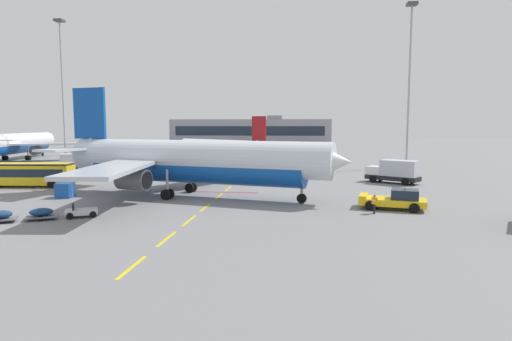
{
  "coord_description": "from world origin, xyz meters",
  "views": [
    {
      "loc": [
        27.53,
        -27.31,
        7.85
      ],
      "look_at": [
        21.38,
        25.4,
        2.24
      ],
      "focal_mm": 30.38,
      "sensor_mm": 36.0,
      "label": 1
    }
  ],
  "objects": [
    {
      "name": "airliner_far_center",
      "position": [
        -36.99,
        63.52,
        3.81
      ],
      "size": [
        32.9,
        33.49,
        11.76
      ],
      "color": "white",
      "rests_on": "ground"
    },
    {
      "name": "apron_shuttle_bus",
      "position": [
        -8.11,
        23.63,
        1.75
      ],
      "size": [
        12.23,
        3.92,
        3.0
      ],
      "color": "yellow",
      "rests_on": "ground"
    },
    {
      "name": "airliner_mid_left",
      "position": [
        10.18,
        60.22,
        3.07
      ],
      "size": [
        24.54,
        22.8,
        9.47
      ],
      "color": "white",
      "rests_on": "ground"
    },
    {
      "name": "apron_light_mast_near",
      "position": [
        -24.59,
        61.29,
        18.24
      ],
      "size": [
        1.8,
        1.8,
        29.99
      ],
      "color": "slate",
      "rests_on": "ground"
    },
    {
      "name": "ground_crew_worker",
      "position": [
        33.59,
        11.48,
        0.97
      ],
      "size": [
        0.5,
        0.59,
        1.71
      ],
      "color": "#191E38",
      "rests_on": "ground"
    },
    {
      "name": "ground_power_truck",
      "position": [
        39.33,
        32.35,
        1.65
      ],
      "size": [
        7.14,
        5.91,
        3.14
      ],
      "color": "black",
      "rests_on": "ground"
    },
    {
      "name": "pushback_tug",
      "position": [
        35.81,
        13.8,
        0.9
      ],
      "size": [
        6.45,
        4.12,
        2.08
      ],
      "color": "yellow",
      "rests_on": "ground"
    },
    {
      "name": "apron_light_mast_far",
      "position": [
        45.77,
        54.38,
        17.9
      ],
      "size": [
        1.8,
        1.8,
        29.35
      ],
      "color": "slate",
      "rests_on": "ground"
    },
    {
      "name": "uld_cargo_container",
      "position": [
        1.61,
        16.3,
        0.8
      ],
      "size": [
        1.67,
        1.63,
        1.6
      ],
      "color": "#194C9E",
      "rests_on": "ground"
    },
    {
      "name": "baggage_train",
      "position": [
        4.42,
        5.03,
        0.53
      ],
      "size": [
        10.98,
        6.62,
        1.14
      ],
      "color": "silver",
      "rests_on": "ground"
    },
    {
      "name": "terminal_satellite",
      "position": [
        5.13,
        149.61,
        5.03
      ],
      "size": [
        63.81,
        18.54,
        11.61
      ],
      "color": "gray",
      "rests_on": "ground"
    },
    {
      "name": "ground",
      "position": [
        40.0,
        40.0,
        0.0
      ],
      "size": [
        400.0,
        400.0,
        0.0
      ],
      "primitive_type": "plane",
      "color": "slate"
    },
    {
      "name": "apron_paint_markings",
      "position": [
        18.0,
        36.0,
        0.0
      ],
      "size": [
        8.0,
        94.43,
        0.01
      ],
      "color": "yellow",
      "rests_on": "ground"
    },
    {
      "name": "catering_truck",
      "position": [
        -9.46,
        40.08,
        1.65
      ],
      "size": [
        7.13,
        5.94,
        3.14
      ],
      "color": "black",
      "rests_on": "ground"
    },
    {
      "name": "airliner_foreground",
      "position": [
        14.96,
        18.7,
        3.95
      ],
      "size": [
        34.53,
        33.71,
        12.2
      ],
      "color": "silver",
      "rests_on": "ground"
    }
  ]
}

